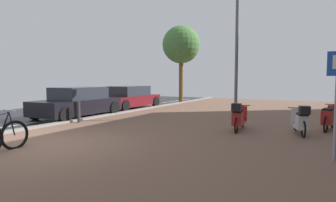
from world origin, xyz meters
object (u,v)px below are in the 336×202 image
scooter_near (239,118)px  parked_car_near (78,103)px  bollard_far (79,112)px  parked_car_far (129,98)px  lamp_post (237,43)px  street_tree (181,45)px  scooter_mid (329,118)px  scooter_far (301,121)px

scooter_near → parked_car_near: size_ratio=0.45×
parked_car_near → bollard_far: bearing=-44.0°
parked_car_far → scooter_near: bearing=-30.4°
parked_car_near → lamp_post: (6.36, 3.19, 2.67)m
scooter_near → lamp_post: lamp_post is taller
scooter_near → parked_car_far: parked_car_far is taller
parked_car_near → street_tree: (0.91, 9.05, 3.44)m
scooter_near → scooter_mid: scooter_near is taller
scooter_near → parked_car_far: bearing=149.6°
scooter_mid → parked_car_far: (-10.13, 2.94, 0.21)m
scooter_near → parked_car_far: (-7.49, 4.40, 0.18)m
scooter_mid → street_tree: 12.51m
scooter_mid → scooter_far: size_ratio=1.05×
scooter_mid → lamp_post: bearing=152.0°
street_tree → bollard_far: size_ratio=6.64×
scooter_far → lamp_post: size_ratio=0.28×
scooter_near → scooter_mid: bearing=29.0°
parked_car_near → parked_car_far: (-0.14, 4.20, -0.02)m
parked_car_near → bollard_far: size_ratio=5.00×
scooter_far → lamp_post: 5.17m
parked_car_near → scooter_mid: bearing=7.2°
scooter_far → parked_car_far: parked_car_far is taller
scooter_mid → scooter_far: 1.51m
lamp_post → scooter_near: bearing=-73.8°
lamp_post → bollard_far: (-5.06, -4.45, -2.90)m
scooter_far → street_tree: size_ratio=0.31×
parked_car_far → bollard_far: (1.44, -5.46, -0.21)m
scooter_far → scooter_near: bearing=-174.8°
scooter_near → bollard_far: bearing=-170.1°
parked_car_near → lamp_post: size_ratio=0.68×
parked_car_near → parked_car_far: size_ratio=0.97×
lamp_post → street_tree: bearing=132.9°
scooter_mid → parked_car_near: bearing=-172.8°
parked_car_far → street_tree: 6.04m
scooter_near → street_tree: street_tree is taller
bollard_far → scooter_far: bearing=8.8°
scooter_far → parked_car_far: size_ratio=0.40×
scooter_mid → lamp_post: lamp_post is taller
parked_car_near → bollard_far: 1.82m
scooter_near → scooter_mid: (2.64, 1.46, -0.03)m
scooter_near → bollard_far: scooter_near is taller
parked_car_near → scooter_far: bearing=-0.2°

